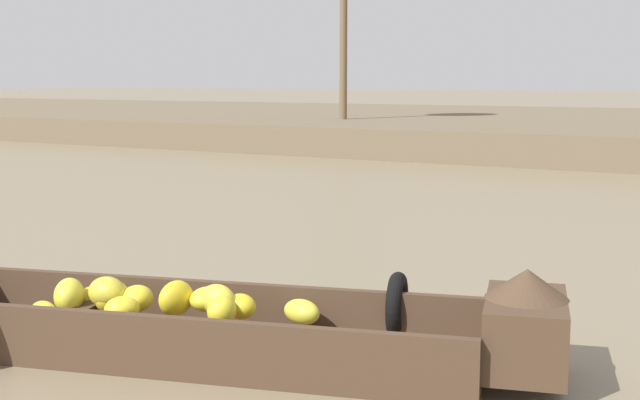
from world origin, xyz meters
name	(u,v)px	position (x,y,z in m)	size (l,w,h in m)	color
ground_plane	(397,245)	(0.00, 10.00, 0.00)	(300.00, 300.00, 0.00)	#7A6B51
banana_boat	(187,320)	(0.39, 5.37, 0.27)	(5.41, 2.53, 0.80)	#473323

